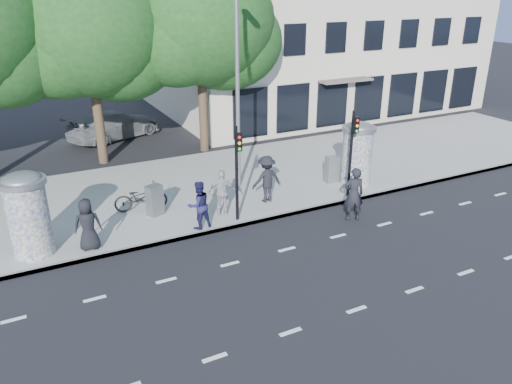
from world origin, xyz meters
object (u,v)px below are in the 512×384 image
traffic_pole_far (352,145)px  ped_a (88,225)px  ped_d (267,179)px  ped_c (199,205)px  ped_e (222,192)px  bicycle (141,197)px  cabinet_right (332,169)px  traffic_pole_near (237,164)px  car_right (114,125)px  ad_column_left (28,213)px  ad_column_right (357,152)px  street_lamp (238,72)px  man_road (354,194)px  cabinet_left (155,200)px

traffic_pole_far → ped_a: size_ratio=2.01×
traffic_pole_far → ped_d: (-3.12, 1.03, -1.17)m
ped_c → ped_e: size_ratio=0.99×
bicycle → cabinet_right: size_ratio=1.72×
traffic_pole_near → car_right: 12.93m
ad_column_left → car_right: ad_column_left is taller
ad_column_right → car_right: (-7.29, 11.85, -0.77)m
ad_column_left → ad_column_right: size_ratio=1.00×
ped_e → ped_d: bearing=-147.6°
ad_column_right → traffic_pole_near: (-5.80, -0.91, 0.69)m
cabinet_right → car_right: size_ratio=0.21×
car_right → ped_d: bearing=171.7°
street_lamp → ped_d: bearing=-81.1°
traffic_pole_far → car_right: traffic_pole_far is taller
traffic_pole_near → ped_c: (-1.42, 0.06, -1.24)m
ad_column_left → bicycle: (3.79, 1.68, -0.88)m
traffic_pole_near → street_lamp: 4.07m
traffic_pole_far → car_right: size_ratio=0.65×
ped_c → ped_d: 3.25m
traffic_pole_near → ped_a: 5.17m
ad_column_left → street_lamp: 8.90m
street_lamp → ped_a: bearing=-157.7°
ad_column_left → man_road: (10.39, -2.27, -0.54)m
cabinet_right → ad_column_right: bearing=-36.9°
ped_e → bicycle: (-2.53, 1.70, -0.34)m
ad_column_left → traffic_pole_near: 6.67m
ad_column_left → cabinet_left: bearing=14.3°
street_lamp → ped_d: size_ratio=4.41×
ad_column_left → man_road: 10.65m
traffic_pole_near → man_road: bearing=-22.5°
ad_column_left → cabinet_left: ad_column_left is taller
ped_a → bicycle: bearing=-126.2°
ad_column_left → ped_e: bearing=-0.1°
street_lamp → ped_c: 5.49m
ad_column_left → traffic_pole_far: (11.40, -0.71, 0.69)m
ped_d → ped_c: bearing=15.0°
ped_c → ped_d: bearing=-171.5°
ped_d → ad_column_right: bearing=176.0°
traffic_pole_far → car_right: 14.30m
traffic_pole_near → bicycle: (-2.81, 2.39, -1.58)m
ad_column_right → ped_e: (-6.08, -0.21, -0.54)m
ped_c → ped_e: ped_e is taller
ad_column_left → car_right: 13.11m
ped_e → cabinet_right: size_ratio=1.52×
ped_e → car_right: 12.13m
ped_d → ped_e: bearing=7.3°
ped_c → man_road: man_road is taller
ped_c → ped_a: bearing=-11.4°
man_road → cabinet_right: bearing=-94.3°
ad_column_right → traffic_pole_near: 5.91m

